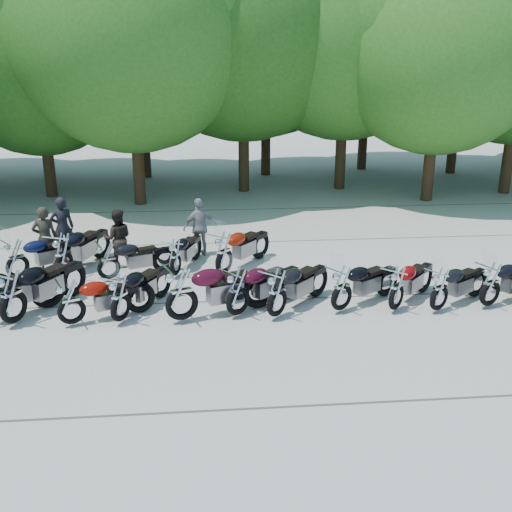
{
  "coord_description": "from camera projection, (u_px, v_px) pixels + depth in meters",
  "views": [
    {
      "loc": [
        -1.16,
        -11.45,
        5.58
      ],
      "look_at": [
        0.0,
        1.5,
        1.1
      ],
      "focal_mm": 42.0,
      "sensor_mm": 36.0,
      "label": 1
    }
  ],
  "objects": [
    {
      "name": "motorcycle_16",
      "position": [
        224.0,
        252.0,
        15.43
      ],
      "size": [
        2.02,
        2.24,
        1.31
      ],
      "primitive_type": null,
      "rotation": [
        0.0,
        0.0,
        2.45
      ],
      "color": "maroon",
      "rests_on": "ground"
    },
    {
      "name": "motorcycle_10",
      "position": [
        491.0,
        283.0,
        13.48
      ],
      "size": [
        2.24,
        1.51,
        1.22
      ],
      "primitive_type": null,
      "rotation": [
        0.0,
        0.0,
        2.01
      ],
      "color": "black",
      "rests_on": "ground"
    },
    {
      "name": "tree_12",
      "position": [
        266.0,
        47.0,
        26.49
      ],
      "size": [
        7.88,
        7.88,
        9.67
      ],
      "color": "#3A2614",
      "rests_on": "ground"
    },
    {
      "name": "motorcycle_15",
      "position": [
        175.0,
        256.0,
        15.35
      ],
      "size": [
        1.28,
        2.11,
        1.15
      ],
      "primitive_type": null,
      "rotation": [
        0.0,
        0.0,
        2.79
      ],
      "color": "black",
      "rests_on": "ground"
    },
    {
      "name": "motorcycle_4",
      "position": [
        181.0,
        292.0,
        12.7
      ],
      "size": [
        2.67,
        1.63,
        1.45
      ],
      "primitive_type": null,
      "rotation": [
        0.0,
        0.0,
        1.93
      ],
      "color": "#360716",
      "rests_on": "ground"
    },
    {
      "name": "ground",
      "position": [
        262.0,
        328.0,
        12.7
      ],
      "size": [
        90.0,
        90.0,
        0.0
      ],
      "primitive_type": "plane",
      "color": "#A8A298",
      "rests_on": "ground"
    },
    {
      "name": "tree_3",
      "position": [
        130.0,
        28.0,
        20.92
      ],
      "size": [
        8.7,
        8.7,
        10.67
      ],
      "color": "#3A2614",
      "rests_on": "ground"
    },
    {
      "name": "tree_2",
      "position": [
        37.0,
        58.0,
        22.44
      ],
      "size": [
        7.31,
        7.31,
        8.97
      ],
      "color": "#3A2614",
      "rests_on": "ground"
    },
    {
      "name": "motorcycle_7",
      "position": [
        342.0,
        287.0,
        13.26
      ],
      "size": [
        2.16,
        1.74,
        1.22
      ],
      "primitive_type": null,
      "rotation": [
        0.0,
        0.0,
        2.16
      ],
      "color": "black",
      "rests_on": "ground"
    },
    {
      "name": "tree_6",
      "position": [
        441.0,
        43.0,
        21.63
      ],
      "size": [
        8.0,
        8.0,
        9.82
      ],
      "color": "#3A2614",
      "rests_on": "ground"
    },
    {
      "name": "motorcycle_5",
      "position": [
        238.0,
        290.0,
        13.01
      ],
      "size": [
        2.19,
        1.93,
        1.27
      ],
      "primitive_type": null,
      "rotation": [
        0.0,
        0.0,
        2.24
      ],
      "color": "#360717",
      "rests_on": "ground"
    },
    {
      "name": "motorcycle_2",
      "position": [
        71.0,
        301.0,
        12.58
      ],
      "size": [
        2.16,
        1.41,
        1.18
      ],
      "primitive_type": null,
      "rotation": [
        0.0,
        0.0,
        1.98
      ],
      "color": "maroon",
      "rests_on": "ground"
    },
    {
      "name": "motorcycle_9",
      "position": [
        440.0,
        288.0,
        13.26
      ],
      "size": [
        2.08,
        1.66,
        1.17
      ],
      "primitive_type": null,
      "rotation": [
        0.0,
        0.0,
        2.15
      ],
      "color": "black",
      "rests_on": "ground"
    },
    {
      "name": "rider_1",
      "position": [
        118.0,
        238.0,
        16.04
      ],
      "size": [
        0.83,
        0.68,
        1.6
      ],
      "primitive_type": "imported",
      "rotation": [
        0.0,
        0.0,
        3.24
      ],
      "color": "black",
      "rests_on": "ground"
    },
    {
      "name": "motorcycle_3",
      "position": [
        120.0,
        296.0,
        12.72
      ],
      "size": [
        1.67,
        2.25,
        1.25
      ],
      "primitive_type": null,
      "rotation": [
        0.0,
        0.0,
        2.63
      ],
      "color": "black",
      "rests_on": "ground"
    },
    {
      "name": "tree_13",
      "position": [
        369.0,
        40.0,
        27.75
      ],
      "size": [
        8.31,
        8.31,
        10.2
      ],
      "color": "#3A2614",
      "rests_on": "ground"
    },
    {
      "name": "tree_11",
      "position": [
        139.0,
        52.0,
        26.06
      ],
      "size": [
        7.56,
        7.56,
        9.28
      ],
      "color": "#3A2614",
      "rests_on": "ground"
    },
    {
      "name": "tree_4",
      "position": [
        243.0,
        21.0,
        22.9
      ],
      "size": [
        9.13,
        9.13,
        11.2
      ],
      "color": "#3A2614",
      "rests_on": "ground"
    },
    {
      "name": "tree_14",
      "position": [
        464.0,
        44.0,
        26.85
      ],
      "size": [
        8.02,
        8.02,
        9.84
      ],
      "color": "#3A2614",
      "rests_on": "ground"
    },
    {
      "name": "motorcycle_13",
      "position": [
        63.0,
        254.0,
        15.13
      ],
      "size": [
        1.62,
        2.57,
        1.39
      ],
      "primitive_type": null,
      "rotation": [
        0.0,
        0.0,
        2.76
      ],
      "color": "black",
      "rests_on": "ground"
    },
    {
      "name": "rider_2",
      "position": [
        200.0,
        227.0,
        16.93
      ],
      "size": [
        1.06,
        0.69,
        1.67
      ],
      "primitive_type": "imported",
      "rotation": [
        0.0,
        0.0,
        3.45
      ],
      "color": "gray",
      "rests_on": "ground"
    },
    {
      "name": "motorcycle_6",
      "position": [
        277.0,
        292.0,
        12.94
      ],
      "size": [
        2.05,
        2.1,
        1.27
      ],
      "primitive_type": null,
      "rotation": [
        0.0,
        0.0,
        2.38
      ],
      "color": "black",
      "rests_on": "ground"
    },
    {
      "name": "motorcycle_8",
      "position": [
        397.0,
        287.0,
        13.29
      ],
      "size": [
        1.93,
        1.98,
        1.2
      ],
      "primitive_type": null,
      "rotation": [
        0.0,
        0.0,
        2.38
      ],
      "color": "#810407",
      "rests_on": "ground"
    },
    {
      "name": "motorcycle_12",
      "position": [
        16.0,
        258.0,
        15.15
      ],
      "size": [
        2.09,
        1.81,
        1.21
      ],
      "primitive_type": null,
      "rotation": [
        0.0,
        0.0,
        2.22
      ],
      "color": "black",
      "rests_on": "ground"
    },
    {
      "name": "tree_10",
      "position": [
        36.0,
        48.0,
        26.13
      ],
      "size": [
        7.78,
        7.78,
        9.55
      ],
      "color": "#3A2614",
      "rests_on": "ground"
    },
    {
      "name": "motorcycle_14",
      "position": [
        108.0,
        260.0,
        15.08
      ],
      "size": [
        2.14,
        1.36,
        1.16
      ],
      "primitive_type": null,
      "rotation": [
        0.0,
        0.0,
        1.96
      ],
      "color": "black",
      "rests_on": "ground"
    },
    {
      "name": "tree_5",
      "position": [
        347.0,
        23.0,
        23.38
      ],
      "size": [
        9.04,
        9.04,
        11.1
      ],
      "color": "#3A2614",
      "rests_on": "ground"
    },
    {
      "name": "motorcycle_1",
      "position": [
        12.0,
        295.0,
        12.59
      ],
      "size": [
        1.94,
        2.54,
        1.42
      ],
      "primitive_type": null,
      "rotation": [
        0.0,
        0.0,
        2.6
      ],
      "color": "black",
      "rests_on": "ground"
    },
    {
      "name": "rider_0",
      "position": [
        45.0,
        238.0,
        15.81
      ],
      "size": [
        0.71,
        0.54,
        1.74
      ],
      "primitive_type": "imported",
      "rotation": [
        0.0,
        0.0,
        3.35
      ],
      "color": "black",
      "rests_on": "ground"
    },
    {
      "name": "rider_3",
      "position": [
        63.0,
        227.0,
        16.78
      ],
      "size": [
        0.73,
        0.58,
        1.74
      ],
      "primitive_type": "imported",
      "rotation": [
        0.0,
        0.0,
        3.44
      ],
      "color": "black",
      "rests_on": "ground"
    }
  ]
}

